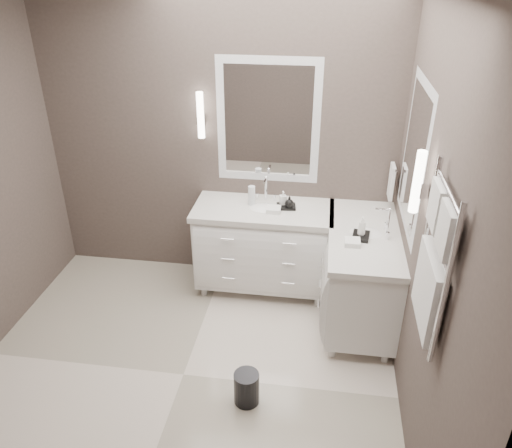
# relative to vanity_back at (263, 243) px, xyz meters

# --- Properties ---
(floor) EXTENTS (3.20, 3.00, 0.01)m
(floor) POSITION_rel_vanity_back_xyz_m (-0.45, -1.23, -0.49)
(floor) COLOR beige
(floor) RESTS_ON ground
(wall_back) EXTENTS (3.20, 0.01, 2.70)m
(wall_back) POSITION_rel_vanity_back_xyz_m (-0.45, 0.28, 0.86)
(wall_back) COLOR #493F3A
(wall_back) RESTS_ON floor
(wall_front) EXTENTS (3.20, 0.01, 2.70)m
(wall_front) POSITION_rel_vanity_back_xyz_m (-0.45, -2.73, 0.86)
(wall_front) COLOR #493F3A
(wall_front) RESTS_ON floor
(wall_right) EXTENTS (0.01, 3.00, 2.70)m
(wall_right) POSITION_rel_vanity_back_xyz_m (1.15, -1.23, 0.86)
(wall_right) COLOR #493F3A
(wall_right) RESTS_ON floor
(vanity_back) EXTENTS (1.24, 0.59, 0.97)m
(vanity_back) POSITION_rel_vanity_back_xyz_m (0.00, 0.00, 0.00)
(vanity_back) COLOR white
(vanity_back) RESTS_ON floor
(vanity_right) EXTENTS (0.59, 1.24, 0.97)m
(vanity_right) POSITION_rel_vanity_back_xyz_m (0.88, -0.33, 0.00)
(vanity_right) COLOR white
(vanity_right) RESTS_ON floor
(mirror_back) EXTENTS (0.90, 0.02, 1.10)m
(mirror_back) POSITION_rel_vanity_back_xyz_m (-0.00, 0.26, 1.06)
(mirror_back) COLOR white
(mirror_back) RESTS_ON wall_back
(mirror_right) EXTENTS (0.02, 0.90, 1.10)m
(mirror_right) POSITION_rel_vanity_back_xyz_m (1.14, -0.43, 1.06)
(mirror_right) COLOR white
(mirror_right) RESTS_ON wall_right
(sconce_back) EXTENTS (0.06, 0.06, 0.40)m
(sconce_back) POSITION_rel_vanity_back_xyz_m (-0.58, 0.20, 1.11)
(sconce_back) COLOR white
(sconce_back) RESTS_ON wall_back
(sconce_right) EXTENTS (0.06, 0.06, 0.40)m
(sconce_right) POSITION_rel_vanity_back_xyz_m (1.08, -1.01, 1.11)
(sconce_right) COLOR white
(sconce_right) RESTS_ON wall_right
(towel_bar_corner) EXTENTS (0.03, 0.22, 0.30)m
(towel_bar_corner) POSITION_rel_vanity_back_xyz_m (1.09, 0.13, 0.63)
(towel_bar_corner) COLOR white
(towel_bar_corner) RESTS_ON wall_right
(towel_ladder) EXTENTS (0.06, 0.58, 0.90)m
(towel_ladder) POSITION_rel_vanity_back_xyz_m (1.10, -1.63, 0.91)
(towel_ladder) COLOR white
(towel_ladder) RESTS_ON wall_right
(waste_bin) EXTENTS (0.19, 0.19, 0.25)m
(waste_bin) POSITION_rel_vanity_back_xyz_m (0.07, -1.41, -0.36)
(waste_bin) COLOR black
(waste_bin) RESTS_ON floor
(amenity_tray_back) EXTENTS (0.18, 0.14, 0.02)m
(amenity_tray_back) POSITION_rel_vanity_back_xyz_m (0.20, 0.03, 0.38)
(amenity_tray_back) COLOR black
(amenity_tray_back) RESTS_ON vanity_back
(amenity_tray_right) EXTENTS (0.15, 0.19, 0.03)m
(amenity_tray_right) POSITION_rel_vanity_back_xyz_m (0.83, -0.41, 0.38)
(amenity_tray_right) COLOR black
(amenity_tray_right) RESTS_ON vanity_right
(water_bottle) EXTENTS (0.07, 0.07, 0.18)m
(water_bottle) POSITION_rel_vanity_back_xyz_m (-0.11, 0.05, 0.45)
(water_bottle) COLOR silver
(water_bottle) RESTS_ON vanity_back
(soap_bottle_a) EXTENTS (0.07, 0.07, 0.12)m
(soap_bottle_a) POSITION_rel_vanity_back_xyz_m (0.17, 0.05, 0.45)
(soap_bottle_a) COLOR white
(soap_bottle_a) RESTS_ON amenity_tray_back
(soap_bottle_b) EXTENTS (0.09, 0.09, 0.10)m
(soap_bottle_b) POSITION_rel_vanity_back_xyz_m (0.23, -0.00, 0.44)
(soap_bottle_b) COLOR black
(soap_bottle_b) RESTS_ON amenity_tray_back
(soap_bottle_c) EXTENTS (0.07, 0.07, 0.16)m
(soap_bottle_c) POSITION_rel_vanity_back_xyz_m (0.83, -0.41, 0.47)
(soap_bottle_c) COLOR white
(soap_bottle_c) RESTS_ON amenity_tray_right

